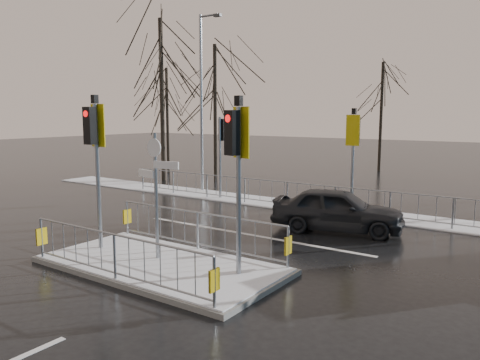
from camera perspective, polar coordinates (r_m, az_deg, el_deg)
The scene contains 11 objects.
ground at distance 11.58m, azimuth -9.61°, elevation -10.51°, with size 120.00×120.00×0.00m, color black.
snow_verge at distance 18.50m, azimuth 9.35°, elevation -3.42°, with size 30.00×2.00×0.04m, color white.
lane_markings at distance 11.36m, azimuth -10.80°, elevation -10.90°, with size 8.00×11.38×0.01m.
traffic_island at distance 11.48m, azimuth -9.66°, elevation -8.63°, with size 6.00×3.04×4.15m.
far_kerb_fixtures at distance 17.75m, azimuth 9.58°, elevation -0.64°, with size 18.00×0.65×3.83m.
car_far_lane at distance 15.00m, azimuth 11.77°, elevation -3.56°, with size 1.63×4.06×1.38m, color black.
tree_near_a at distance 26.31m, azimuth -9.58°, elevation 13.27°, with size 4.75×4.75×8.97m.
tree_near_b at distance 25.73m, azimuth -3.07°, elevation 11.34°, with size 4.00×4.00×7.55m.
tree_near_c at distance 29.39m, azimuth -8.89°, elevation 9.58°, with size 3.50×3.50×6.61m.
tree_far_a at distance 31.38m, azimuth 16.91°, elevation 9.82°, with size 3.75×3.75×7.08m.
street_lamp_left at distance 22.38m, azimuth -4.61°, elevation 10.14°, with size 1.25×0.18×8.20m.
Camera 1 is at (7.73, -7.81, 3.66)m, focal length 35.00 mm.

